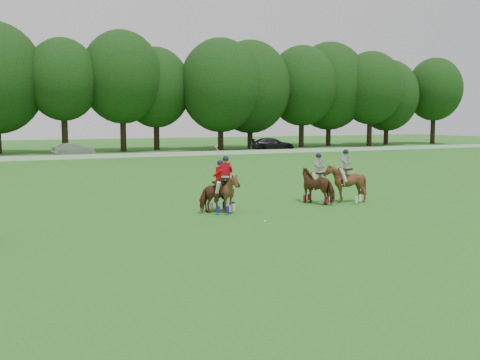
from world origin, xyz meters
name	(u,v)px	position (x,y,z in m)	size (l,w,h in m)	color
ground	(234,240)	(0.00, 0.00, 0.00)	(180.00, 180.00, 0.00)	#286F1F
tree_line	(66,80)	(0.26, 48.05, 8.23)	(117.98, 14.32, 14.75)	black
boundary_rail	(77,157)	(0.00, 38.00, 0.22)	(120.00, 0.10, 0.44)	white
car_mid	(73,150)	(0.19, 42.50, 0.68)	(1.44, 4.14, 1.36)	gray
car_right	(272,144)	(23.62, 42.50, 0.78)	(2.19, 5.39, 1.56)	black
polo_red_b	(220,194)	(1.52, 4.91, 0.77)	(1.90, 1.87, 2.72)	#4B2514
polo_red_c	(226,192)	(1.72, 4.78, 0.85)	(1.95, 1.99, 2.36)	#4B2514
polo_stripe_a	(318,185)	(6.50, 5.23, 0.84)	(1.66, 2.10, 2.32)	#4B2514
polo_stripe_b	(345,183)	(7.81, 4.98, 0.91)	(2.09, 2.15, 2.48)	#4B2514
polo_ball	(265,222)	(2.20, 2.11, 0.04)	(0.09, 0.09, 0.09)	white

